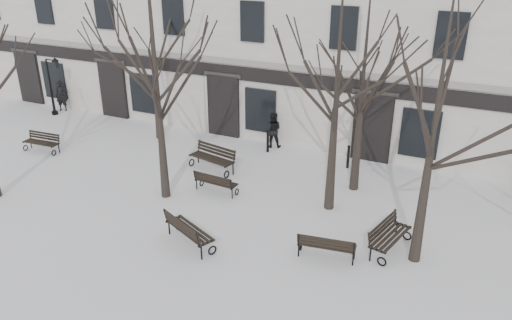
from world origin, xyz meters
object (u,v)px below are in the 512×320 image
Objects in this scene: lamp_post at (53,82)px; bench_2 at (327,245)px; tree_1 at (155,57)px; bench_5 at (388,235)px; bench_3 at (213,157)px; bench_4 at (215,182)px; tree_2 at (440,89)px; bench_1 at (188,230)px; bench_0 at (42,142)px.

bench_2 is at bearing -21.05° from lamp_post.
tree_1 is 4.20× the size of bench_5.
lamp_post is (-10.97, 2.54, 1.25)m from bench_3.
tree_1 is at bearing -19.71° from bench_2.
tree_1 reaches higher than bench_4.
tree_2 is 8.18m from bench_1.
bench_2 is 1.04× the size of bench_4.
bench_5 is (7.60, -2.77, -0.04)m from bench_3.
bench_5 reaches higher than bench_0.
bench_4 is at bearing -5.38° from bench_0.
tree_2 is 4.92× the size of bench_4.
bench_0 is 14.08m from bench_2.
tree_2 is at bearing -7.24° from bench_3.
tree_2 is 16.93m from bench_0.
bench_0 is (-7.34, 1.22, -4.62)m from tree_1.
tree_1 is 4.09× the size of bench_1.
tree_1 reaches higher than bench_1.
bench_0 is 0.55× the size of lamp_post.
bench_1 is at bearing -24.05° from bench_0.
bench_1 is 0.64× the size of lamp_post.
bench_5 is 19.35m from lamp_post.
tree_1 is at bearing 36.24° from bench_4.
bench_2 is 1.97m from bench_5.
tree_1 is 8.76m from bench_0.
bench_0 is 8.87m from bench_4.
lamp_post reaches higher than bench_0.
bench_2 is (-2.36, -1.06, -4.68)m from tree_2.
tree_1 is 4.76× the size of bench_0.
tree_2 is 20.44m from lamp_post.
bench_0 is at bearing -156.98° from bench_3.
lamp_post is (-10.54, 5.26, -3.28)m from tree_1.
bench_5 reaches higher than bench_2.
bench_5 is at bearing 174.45° from bench_4.
tree_1 is at bearing -26.53° from lamp_post.
lamp_post is (-18.57, 5.31, 1.30)m from bench_5.
bench_1 is (9.80, -3.61, 0.06)m from bench_0.
bench_4 is (8.87, -0.24, -0.01)m from bench_0.
bench_0 is 0.86× the size of bench_1.
bench_4 is 0.86× the size of bench_5.
bench_5 is at bearing -8.57° from bench_0.
bench_1 is at bearing -30.47° from lamp_post.
bench_4 is at bearing 94.90° from bench_5.
tree_2 is at bearing -1.51° from tree_1.
bench_3 is 2.06m from bench_4.
bench_1 is 4.19m from bench_2.
lamp_post reaches higher than bench_2.
bench_3 is 11.33m from lamp_post.
lamp_post is at bearing 124.48° from bench_0.
tree_2 is 10.04m from bench_3.
bench_1 is 1.03× the size of bench_5.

